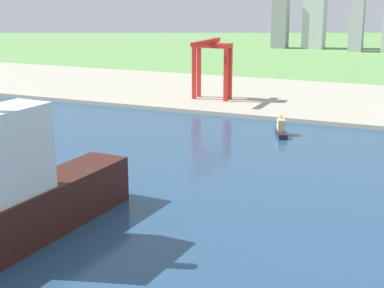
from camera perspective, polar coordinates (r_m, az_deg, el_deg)
name	(u,v)px	position (r m, az deg, el deg)	size (l,w,h in m)	color
ground_plane	(274,198)	(205.15, 8.03, -5.28)	(2400.00, 2400.00, 0.00)	#60914D
water_bay	(210,272)	(152.70, 1.76, -12.42)	(840.00, 360.00, 0.15)	navy
industrial_pier	(356,102)	(385.76, 15.74, 3.97)	(840.00, 140.00, 2.50)	#A5A08D
cargo_ship	(24,193)	(171.38, -16.17, -4.67)	(19.35, 78.33, 52.07)	#381914
tugboat_small	(281,130)	(291.83, 8.73, 1.37)	(10.04, 16.88, 10.06)	black
port_crane_red	(211,56)	(370.01, 1.89, 8.60)	(23.95, 41.94, 38.33)	red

